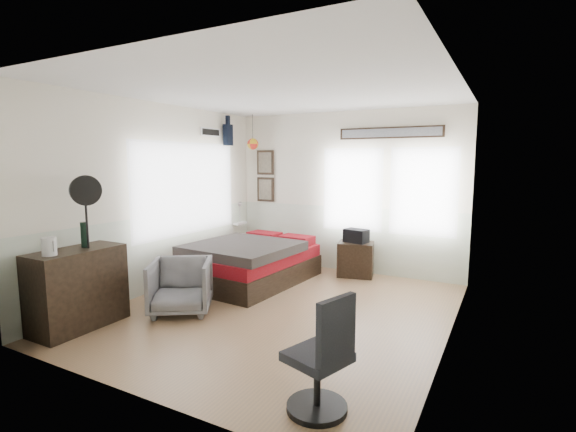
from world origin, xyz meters
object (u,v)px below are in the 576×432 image
nightstand (356,259)px  task_chair (322,365)px  bed (251,262)px  armchair (181,286)px  dresser (78,289)px

nightstand → task_chair: size_ratio=0.60×
bed → nightstand: 1.72m
armchair → bed: bearing=55.8°
bed → dresser: 2.55m
armchair → nightstand: armchair is taller
dresser → task_chair: (3.09, -0.20, -0.07)m
task_chair → armchair: bearing=173.5°
nightstand → task_chair: task_chair is taller
bed → dresser: dresser is taller
dresser → task_chair: bearing=-3.8°
dresser → armchair: (0.69, 0.91, -0.12)m
armchair → task_chair: task_chair is taller
armchair → task_chair: bearing=-57.5°
dresser → nightstand: (2.05, 3.53, -0.17)m
bed → nightstand: (1.32, 1.10, -0.03)m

